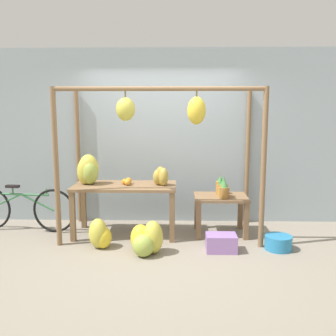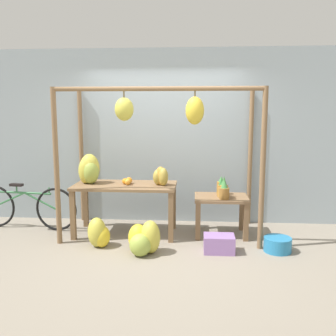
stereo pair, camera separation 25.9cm
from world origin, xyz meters
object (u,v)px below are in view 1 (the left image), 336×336
object	(u,v)px
banana_pile_ground_left	(100,235)
banana_pile_ground_right	(146,240)
fruit_crate_white	(221,243)
blue_bucket	(278,243)
pineapple_cluster	(222,188)
banana_pile_on_table	(89,171)
parked_bicycle	(22,208)
papaya_pile	(161,176)
orange_pile	(127,182)

from	to	relation	value
banana_pile_ground_left	banana_pile_ground_right	world-z (taller)	banana_pile_ground_right
fruit_crate_white	blue_bucket	size ratio (longest dim) A/B	1.11
pineapple_cluster	blue_bucket	xyz separation A→B (m)	(0.68, -0.60, -0.60)
banana_pile_on_table	parked_bicycle	distance (m)	1.22
banana_pile_ground_right	parked_bicycle	world-z (taller)	parked_bicycle
banana_pile_ground_right	papaya_pile	distance (m)	1.02
fruit_crate_white	parked_bicycle	size ratio (longest dim) A/B	0.23
orange_pile	banana_pile_ground_right	size ratio (longest dim) A/B	0.40
fruit_crate_white	blue_bucket	world-z (taller)	fruit_crate_white
orange_pile	fruit_crate_white	bearing A→B (deg)	-26.67
orange_pile	fruit_crate_white	world-z (taller)	orange_pile
fruit_crate_white	blue_bucket	bearing A→B (deg)	5.80
banana_pile_ground_right	parked_bicycle	distance (m)	2.17
banana_pile_on_table	banana_pile_ground_right	size ratio (longest dim) A/B	0.83
fruit_crate_white	papaya_pile	world-z (taller)	papaya_pile
fruit_crate_white	banana_pile_ground_right	bearing A→B (deg)	-173.30
banana_pile_on_table	orange_pile	world-z (taller)	banana_pile_on_table
banana_pile_ground_right	parked_bicycle	xyz separation A→B (m)	(-1.97, 0.88, 0.16)
fruit_crate_white	banana_pile_ground_left	bearing A→B (deg)	177.40
parked_bicycle	papaya_pile	world-z (taller)	papaya_pile
fruit_crate_white	papaya_pile	bearing A→B (deg)	142.96
fruit_crate_white	blue_bucket	distance (m)	0.77
pineapple_cluster	banana_pile_ground_right	size ratio (longest dim) A/B	0.84
blue_bucket	orange_pile	bearing A→B (deg)	164.39
banana_pile_on_table	fruit_crate_white	bearing A→B (deg)	-19.79
orange_pile	banana_pile_ground_left	world-z (taller)	orange_pile
blue_bucket	parked_bicycle	size ratio (longest dim) A/B	0.21
orange_pile	banana_pile_on_table	bearing A→B (deg)	178.14
banana_pile_on_table	banana_pile_ground_left	size ratio (longest dim) A/B	1.09
banana_pile_ground_left	papaya_pile	bearing A→B (deg)	34.35
pineapple_cluster	blue_bucket	size ratio (longest dim) A/B	1.24
papaya_pile	parked_bicycle	bearing A→B (deg)	175.85
blue_bucket	papaya_pile	distance (m)	1.85
orange_pile	banana_pile_ground_right	world-z (taller)	orange_pile
banana_pile_ground_right	pineapple_cluster	bearing A→B (deg)	36.90
pineapple_cluster	banana_pile_ground_left	world-z (taller)	pineapple_cluster
orange_pile	pineapple_cluster	size ratio (longest dim) A/B	0.48
fruit_crate_white	orange_pile	bearing A→B (deg)	153.33
blue_bucket	papaya_pile	size ratio (longest dim) A/B	1.32
parked_bicycle	papaya_pile	bearing A→B (deg)	-4.15
banana_pile_ground_left	banana_pile_ground_right	bearing A→B (deg)	-16.45
banana_pile_ground_left	blue_bucket	size ratio (longest dim) A/B	1.13
fruit_crate_white	parked_bicycle	distance (m)	3.05
papaya_pile	pineapple_cluster	bearing A→B (deg)	4.07
orange_pile	papaya_pile	xyz separation A→B (m)	(0.49, -0.04, 0.08)
banana_pile_ground_left	blue_bucket	bearing A→B (deg)	0.11
blue_bucket	papaya_pile	world-z (taller)	papaya_pile
blue_bucket	banana_pile_ground_right	bearing A→B (deg)	-173.69
orange_pile	papaya_pile	bearing A→B (deg)	-4.93
banana_pile_ground_right	orange_pile	bearing A→B (deg)	113.56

